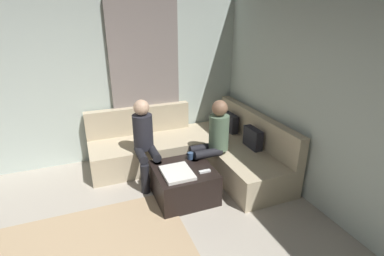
% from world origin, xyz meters
% --- Properties ---
extents(wall_back, '(6.00, 0.12, 2.70)m').
position_xyz_m(wall_back, '(0.00, 2.94, 1.35)').
color(wall_back, silver).
rests_on(wall_back, ground_plane).
extents(wall_left, '(0.12, 6.00, 2.70)m').
position_xyz_m(wall_left, '(-2.94, 0.00, 1.35)').
color(wall_left, silver).
rests_on(wall_left, ground_plane).
extents(curtain_panel, '(0.06, 1.10, 2.50)m').
position_xyz_m(curtain_panel, '(-2.84, 1.30, 1.25)').
color(curtain_panel, gray).
rests_on(curtain_panel, ground_plane).
extents(sectional_couch, '(2.10, 2.55, 0.87)m').
position_xyz_m(sectional_couch, '(-2.08, 1.88, 0.28)').
color(sectional_couch, '#C6B593').
rests_on(sectional_couch, ground_plane).
extents(ottoman, '(0.76, 0.76, 0.42)m').
position_xyz_m(ottoman, '(-1.35, 1.40, 0.21)').
color(ottoman, black).
rests_on(ottoman, ground_plane).
extents(folded_blanket, '(0.44, 0.36, 0.04)m').
position_xyz_m(folded_blanket, '(-1.25, 1.28, 0.44)').
color(folded_blanket, white).
rests_on(folded_blanket, ottoman).
extents(coffee_mug, '(0.08, 0.08, 0.10)m').
position_xyz_m(coffee_mug, '(-1.57, 1.58, 0.47)').
color(coffee_mug, '#334C72').
rests_on(coffee_mug, ottoman).
extents(game_remote, '(0.05, 0.15, 0.02)m').
position_xyz_m(game_remote, '(-1.17, 1.62, 0.43)').
color(game_remote, white).
rests_on(game_remote, ottoman).
extents(person_on_couch_back, '(0.30, 0.60, 1.20)m').
position_xyz_m(person_on_couch_back, '(-1.61, 1.93, 0.66)').
color(person_on_couch_back, black).
rests_on(person_on_couch_back, ground_plane).
extents(person_on_couch_side, '(0.60, 0.30, 1.20)m').
position_xyz_m(person_on_couch_side, '(-1.93, 1.04, 0.66)').
color(person_on_couch_side, black).
rests_on(person_on_couch_side, ground_plane).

